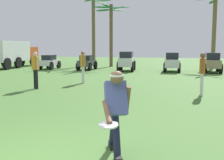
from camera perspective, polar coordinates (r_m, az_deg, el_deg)
frisbee_thrower at (r=4.54m, az=0.77°, el=-5.88°), size 0.51×1.11×1.42m
frisbee_in_flight at (r=3.99m, az=-0.72°, el=-9.11°), size 0.28×0.28×0.06m
teammate_near_sideline at (r=12.20m, az=-15.29°, el=2.63°), size 0.44×0.36×1.56m
teammate_midfield at (r=13.66m, az=-5.92°, el=3.28°), size 0.35×0.46×1.56m
teammate_deep at (r=10.75m, az=17.86°, el=1.99°), size 0.21×0.49×1.56m
parked_car_slot_a at (r=22.53m, az=-12.59°, el=3.63°), size 1.23×2.26×1.10m
parked_car_slot_b at (r=21.52m, az=-5.12°, el=3.62°), size 1.18×2.24×1.10m
parked_car_slot_c at (r=20.40m, az=2.99°, el=3.95°), size 1.38×2.44×1.40m
parked_car_slot_d at (r=20.36m, az=12.14°, el=3.74°), size 1.23×2.44×1.34m
parked_car_slot_e at (r=20.46m, az=19.64°, el=3.51°), size 1.19×2.42×1.34m
box_truck at (r=24.94m, az=-19.09°, el=5.25°), size 1.71×5.97×2.20m
palm_tree_far_left at (r=26.64m, az=-3.75°, el=11.17°), size 3.17×3.65×6.36m
palm_tree_left_of_centre at (r=24.59m, az=-0.16°, el=10.75°), size 3.19×3.39×5.33m
palm_tree_right_of_centre at (r=24.66m, az=20.07°, el=10.85°), size 3.18×3.62×5.95m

